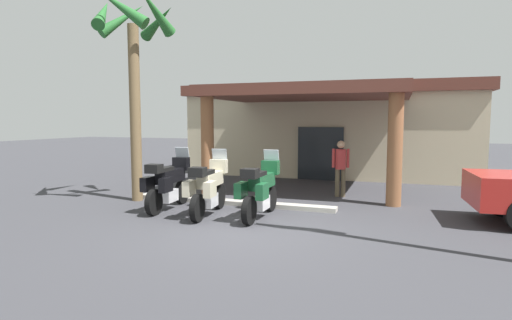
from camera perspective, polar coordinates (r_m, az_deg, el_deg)
name	(u,v)px	position (r m, az deg, el deg)	size (l,w,h in m)	color
ground_plane	(247,229)	(9.21, -1.23, -9.42)	(80.00, 80.00, 0.00)	#38383D
motel_building	(333,128)	(19.68, 10.44, 4.28)	(12.37, 11.70, 3.86)	beige
motorcycle_black	(168,183)	(11.29, -11.94, -3.15)	(0.73, 2.21, 1.61)	black
motorcycle_cream	(208,187)	(10.45, -6.52, -3.75)	(0.75, 2.21, 1.61)	black
motorcycle_green	(260,189)	(10.10, 0.58, -4.04)	(0.70, 2.21, 1.61)	black
pedestrian	(341,164)	(13.11, 11.50, -0.58)	(0.51, 0.32, 1.74)	brown
palm_tree_roadside	(133,47)	(12.84, -16.47, 14.56)	(2.42, 2.40, 6.02)	brown
curb_strip	(231,202)	(11.83, -3.40, -5.79)	(5.92, 0.36, 0.12)	#ADA89E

